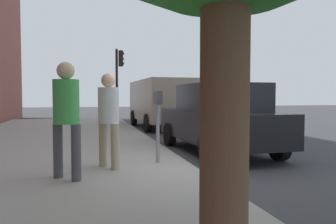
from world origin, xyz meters
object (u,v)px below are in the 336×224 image
traffic_signal (119,73)px  pedestrian_at_meter (109,113)px  parking_meter (158,111)px  pedestrian_bystander (66,110)px  parked_sedan_near (218,118)px  parked_van_far (160,101)px

traffic_signal → pedestrian_at_meter: bearing=173.4°
parking_meter → pedestrian_bystander: 1.91m
parked_sedan_near → traffic_signal: 8.56m
parked_van_far → parked_sedan_near: bearing=-180.0°
pedestrian_at_meter → pedestrian_bystander: bearing=-167.5°
pedestrian_at_meter → parked_sedan_near: (1.86, -2.92, -0.26)m
pedestrian_at_meter → parked_sedan_near: pedestrian_at_meter is taller
pedestrian_at_meter → pedestrian_bystander: (-0.68, 0.70, 0.09)m
pedestrian_bystander → parked_van_far: parked_van_far is taller
parked_sedan_near → parked_van_far: bearing=0.0°
traffic_signal → parked_van_far: bearing=-129.2°
pedestrian_bystander → traffic_signal: size_ratio=0.51×
parked_sedan_near → traffic_signal: (8.21, 1.75, 1.68)m
parked_van_far → pedestrian_at_meter: bearing=161.3°
parking_meter → traffic_signal: size_ratio=0.39×
parked_van_far → traffic_signal: (1.43, 1.75, 1.32)m
pedestrian_at_meter → parked_van_far: size_ratio=0.33×
parked_sedan_near → parked_van_far: 6.79m
parked_van_far → traffic_signal: traffic_signal is taller
traffic_signal → pedestrian_bystander: bearing=170.1°
parked_van_far → pedestrian_bystander: bearing=158.8°
parking_meter → pedestrian_bystander: (-0.93, 1.67, 0.08)m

